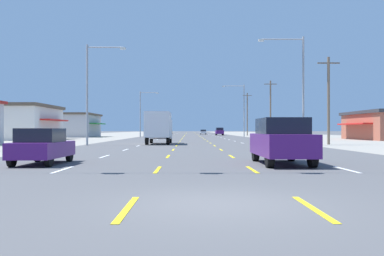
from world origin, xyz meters
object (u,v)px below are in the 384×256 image
at_px(sedan_far_left_midfar, 160,133).
at_px(streetlight_left_row_0, 91,87).
at_px(suv_inner_right_nearest, 281,140).
at_px(suv_far_left_farther, 167,131).
at_px(box_truck_inner_left_mid, 159,126).
at_px(streetlight_right_row_1, 242,107).
at_px(suv_far_right_far, 219,131).
at_px(streetlight_left_row_1, 142,111).
at_px(hatchback_far_left_near, 42,146).
at_px(sedan_inner_right_farthest, 203,132).
at_px(hatchback_far_left_distant_a, 170,132).
at_px(streetlight_right_row_0, 299,82).

distance_m(sedan_far_left_midfar, streetlight_left_row_0, 54.13).
distance_m(suv_inner_right_nearest, suv_far_left_farther, 97.58).
relative_size(sedan_far_left_midfar, streetlight_left_row_0, 0.48).
bearing_deg(box_truck_inner_left_mid, streetlight_left_row_0, -149.10).
xyz_separation_m(box_truck_inner_left_mid, sedan_far_left_midfar, (-3.46, 50.21, -1.08)).
distance_m(suv_far_left_farther, streetlight_right_row_1, 38.20).
height_order(suv_far_right_far, streetlight_left_row_1, streetlight_left_row_1).
relative_size(suv_inner_right_nearest, hatchback_far_left_near, 1.26).
bearing_deg(suv_inner_right_nearest, box_truck_inner_left_mid, 105.98).
xyz_separation_m(sedan_inner_right_farthest, hatchback_far_left_distant_a, (-10.53, 7.71, 0.03)).
height_order(box_truck_inner_left_mid, streetlight_left_row_1, streetlight_left_row_1).
bearing_deg(suv_inner_right_nearest, hatchback_far_left_near, 179.75).
relative_size(suv_inner_right_nearest, streetlight_right_row_0, 0.48).
relative_size(box_truck_inner_left_mid, suv_far_right_far, 1.47).
bearing_deg(suv_far_left_farther, suv_far_right_far, -30.40).
bearing_deg(sedan_far_left_midfar, hatchback_far_left_distant_a, 89.62).
height_order(sedan_far_left_midfar, streetlight_right_row_1, streetlight_right_row_1).
relative_size(sedan_inner_right_farthest, streetlight_right_row_1, 0.44).
bearing_deg(hatchback_far_left_near, box_truck_inner_left_mid, 82.59).
height_order(suv_far_right_far, suv_far_left_farther, same).
height_order(suv_inner_right_nearest, hatchback_far_left_distant_a, suv_inner_right_nearest).
relative_size(sedan_far_left_midfar, suv_far_left_farther, 0.92).
relative_size(streetlight_left_row_0, streetlight_right_row_0, 0.92).
height_order(hatchback_far_left_near, streetlight_right_row_0, streetlight_right_row_0).
xyz_separation_m(suv_inner_right_nearest, streetlight_right_row_1, (6.33, 62.95, 4.92)).
xyz_separation_m(suv_far_right_far, streetlight_left_row_1, (-17.01, -25.87, 4.16)).
height_order(box_truck_inner_left_mid, suv_far_right_far, box_truck_inner_left_mid).
relative_size(suv_inner_right_nearest, streetlight_left_row_0, 0.52).
relative_size(suv_far_left_farther, streetlight_right_row_0, 0.48).
bearing_deg(sedan_inner_right_farthest, streetlight_left_row_0, -98.86).
relative_size(suv_inner_right_nearest, sedan_far_left_midfar, 1.09).
xyz_separation_m(box_truck_inner_left_mid, streetlight_left_row_0, (-6.10, -3.65, 3.61)).
height_order(sedan_inner_right_farthest, hatchback_far_left_distant_a, hatchback_far_left_distant_a).
bearing_deg(streetlight_right_row_1, streetlight_left_row_1, 180.00).
height_order(hatchback_far_left_near, streetlight_right_row_1, streetlight_right_row_1).
relative_size(hatchback_far_left_distant_a, streetlight_right_row_1, 0.38).
height_order(sedan_far_left_midfar, streetlight_left_row_1, streetlight_left_row_1).
bearing_deg(sedan_far_left_midfar, streetlight_left_row_1, -102.42).
height_order(hatchback_far_left_near, suv_far_right_far, suv_far_right_far).
xyz_separation_m(suv_inner_right_nearest, hatchback_far_left_distant_a, (-10.26, 114.91, -0.24)).
bearing_deg(streetlight_right_row_0, suv_inner_right_nearest, -106.79).
relative_size(hatchback_far_left_near, streetlight_left_row_1, 0.44).
bearing_deg(suv_far_left_farther, streetlight_right_row_1, -64.18).
distance_m(suv_inner_right_nearest, streetlight_left_row_0, 25.19).
bearing_deg(suv_far_left_farther, suv_inner_right_nearest, -84.02).
distance_m(suv_far_left_farther, streetlight_right_row_0, 77.95).
bearing_deg(streetlight_left_row_0, hatchback_far_left_near, -82.12).
bearing_deg(hatchback_far_left_near, suv_far_left_farther, 89.94).
height_order(streetlight_right_row_0, streetlight_left_row_1, streetlight_right_row_0).
distance_m(suv_inner_right_nearest, hatchback_far_left_distant_a, 115.36).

